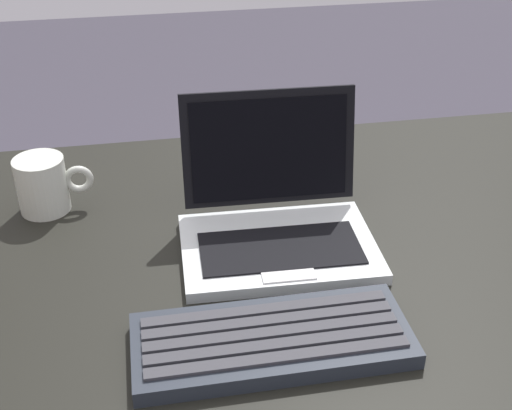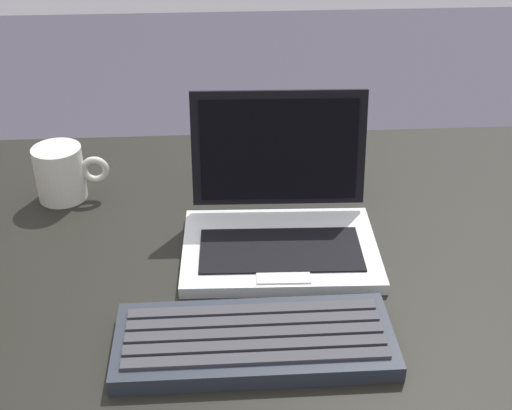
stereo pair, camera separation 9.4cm
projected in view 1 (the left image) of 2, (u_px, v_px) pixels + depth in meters
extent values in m
cube|color=black|center=(281.00, 259.00, 1.02)|extent=(1.44, 0.82, 0.03)
cube|color=silver|center=(278.00, 248.00, 1.00)|extent=(0.29, 0.21, 0.02)
cube|color=black|center=(280.00, 248.00, 0.99)|extent=(0.24, 0.12, 0.00)
cube|color=silver|center=(288.00, 274.00, 0.93)|extent=(0.07, 0.03, 0.00)
cube|color=black|center=(267.00, 148.00, 1.04)|extent=(0.27, 0.05, 0.18)
cube|color=black|center=(268.00, 150.00, 1.04)|extent=(0.24, 0.04, 0.15)
cube|color=yellow|center=(267.00, 164.00, 1.05)|extent=(0.23, 0.01, 0.01)
cube|color=#252B34|center=(272.00, 341.00, 0.83)|extent=(0.34, 0.14, 0.02)
cube|color=#38383D|center=(279.00, 358.00, 0.79)|extent=(0.31, 0.02, 0.00)
cube|color=#38383D|center=(276.00, 345.00, 0.81)|extent=(0.31, 0.02, 0.00)
cube|color=#38383D|center=(272.00, 332.00, 0.82)|extent=(0.31, 0.02, 0.00)
cube|color=#38383D|center=(269.00, 321.00, 0.84)|extent=(0.31, 0.02, 0.00)
cube|color=#38383D|center=(265.00, 309.00, 0.86)|extent=(0.31, 0.02, 0.00)
cylinder|color=silver|center=(42.00, 185.00, 1.09)|extent=(0.08, 0.08, 0.09)
torus|color=silver|center=(79.00, 179.00, 1.10)|extent=(0.05, 0.01, 0.05)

